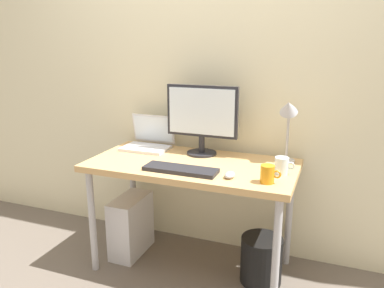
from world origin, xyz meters
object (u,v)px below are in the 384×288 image
object	(u,v)px
desk_lamp	(288,117)
wastebasket	(261,260)
glass_cup	(282,166)
keyboard	(180,169)
monitor	(202,116)
mouse	(230,175)
computer_tower	(131,225)
desk	(192,173)
laptop	(149,140)
coffee_mug	(268,174)

from	to	relation	value
desk_lamp	wastebasket	size ratio (longest dim) A/B	1.40
glass_cup	keyboard	bearing A→B (deg)	-162.80
monitor	mouse	xyz separation A→B (m)	(0.30, -0.38, -0.24)
desk_lamp	mouse	size ratio (longest dim) A/B	4.67
wastebasket	computer_tower	bearing A→B (deg)	179.18
desk	laptop	world-z (taller)	laptop
wastebasket	desk	bearing A→B (deg)	179.81
keyboard	laptop	bearing A→B (deg)	135.92
wastebasket	monitor	bearing A→B (deg)	157.53
laptop	coffee_mug	xyz separation A→B (m)	(0.92, -0.40, -0.01)
laptop	desk_lamp	distance (m)	0.99
desk_lamp	glass_cup	world-z (taller)	desk_lamp
monitor	coffee_mug	size ratio (longest dim) A/B	4.36
keyboard	monitor	bearing A→B (deg)	90.57
desk_lamp	mouse	bearing A→B (deg)	-123.56
desk	monitor	distance (m)	0.38
mouse	wastebasket	bearing A→B (deg)	47.46
desk	coffee_mug	xyz separation A→B (m)	(0.51, -0.19, 0.12)
computer_tower	wastebasket	distance (m)	0.94
monitor	computer_tower	distance (m)	0.93
monitor	wastebasket	xyz separation A→B (m)	(0.47, -0.20, -0.85)
laptop	glass_cup	size ratio (longest dim) A/B	2.77
glass_cup	computer_tower	size ratio (longest dim) A/B	0.27
desk	monitor	world-z (taller)	monitor
mouse	glass_cup	distance (m)	0.31
monitor	desk	bearing A→B (deg)	-88.41
computer_tower	monitor	bearing A→B (deg)	21.38
mouse	coffee_mug	size ratio (longest dim) A/B	0.81
laptop	wastebasket	size ratio (longest dim) A/B	1.07
laptop	computer_tower	xyz separation A→B (m)	(-0.06, -0.20, -0.59)
laptop	desk_lamp	size ratio (longest dim) A/B	0.76
computer_tower	glass_cup	bearing A→B (deg)	-1.38
desk_lamp	mouse	xyz separation A→B (m)	(-0.25, -0.38, -0.28)
mouse	glass_cup	xyz separation A→B (m)	(0.26, 0.17, 0.03)
coffee_mug	computer_tower	distance (m)	1.16
monitor	mouse	bearing A→B (deg)	-51.32
monitor	glass_cup	xyz separation A→B (m)	(0.56, -0.21, -0.21)
desk	laptop	xyz separation A→B (m)	(-0.41, 0.21, 0.13)
desk	glass_cup	world-z (taller)	glass_cup
desk	monitor	size ratio (longest dim) A/B	2.68
mouse	glass_cup	bearing A→B (deg)	33.62
mouse	glass_cup	world-z (taller)	glass_cup
glass_cup	wastebasket	bearing A→B (deg)	172.93
coffee_mug	computer_tower	xyz separation A→B (m)	(-0.98, 0.20, -0.58)
laptop	coffee_mug	distance (m)	1.00
computer_tower	wastebasket	xyz separation A→B (m)	(0.94, -0.01, -0.06)
monitor	keyboard	distance (m)	0.45
laptop	keyboard	bearing A→B (deg)	-44.08
desk_lamp	monitor	bearing A→B (deg)	-179.95
desk	desk_lamp	distance (m)	0.69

